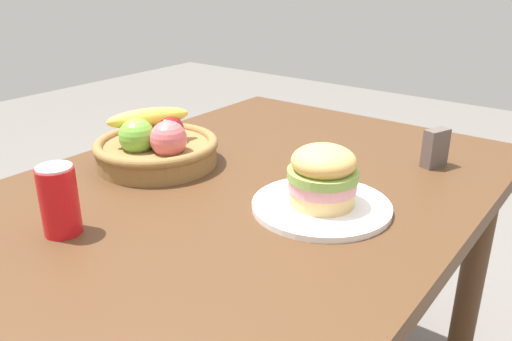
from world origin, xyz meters
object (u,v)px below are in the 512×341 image
soda_can (59,200)px  plate (321,206)px  fruit_basket (156,146)px  napkin_holder (435,148)px  sandwich (323,175)px

soda_can → plate: bearing=-41.5°
fruit_basket → napkin_holder: (0.38, -0.52, -0.00)m
napkin_holder → fruit_basket: bearing=147.3°
sandwich → soda_can: sandwich is taller
sandwich → fruit_basket: fruit_basket is taller
sandwich → fruit_basket: (-0.03, 0.43, -0.02)m
sandwich → soda_can: size_ratio=1.08×
plate → fruit_basket: size_ratio=0.93×
plate → soda_can: size_ratio=2.15×
plate → soda_can: (-0.36, 0.32, 0.06)m
plate → soda_can: 0.48m
fruit_basket → napkin_holder: size_ratio=3.22×
plate → sandwich: size_ratio=1.98×
napkin_holder → plate: bearing=-173.9°
sandwich → napkin_holder: sandwich is taller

